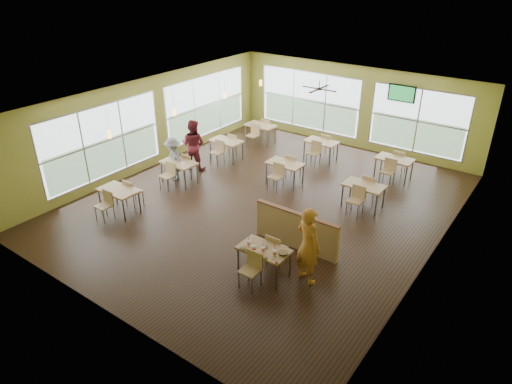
# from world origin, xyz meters

# --- Properties ---
(room) EXTENTS (12.00, 12.04, 3.20)m
(room) POSITION_xyz_m (0.00, 0.00, 1.60)
(room) COLOR black
(room) RESTS_ON ground
(window_bays) EXTENTS (9.24, 10.24, 2.38)m
(window_bays) POSITION_xyz_m (-2.65, 3.08, 1.48)
(window_bays) COLOR white
(window_bays) RESTS_ON room
(main_table) EXTENTS (1.22, 1.52, 0.87)m
(main_table) POSITION_xyz_m (2.00, -3.00, 0.63)
(main_table) COLOR tan
(main_table) RESTS_ON floor
(half_wall_divider) EXTENTS (2.40, 0.14, 1.04)m
(half_wall_divider) POSITION_xyz_m (2.00, -1.55, 0.52)
(half_wall_divider) COLOR tan
(half_wall_divider) RESTS_ON floor
(dining_tables) EXTENTS (6.92, 8.72, 0.87)m
(dining_tables) POSITION_xyz_m (-1.05, 1.71, 0.63)
(dining_tables) COLOR tan
(dining_tables) RESTS_ON floor
(pendant_lights) EXTENTS (0.11, 7.31, 0.86)m
(pendant_lights) POSITION_xyz_m (-3.20, 0.68, 2.45)
(pendant_lights) COLOR #2D2119
(pendant_lights) RESTS_ON ceiling
(ceiling_fan) EXTENTS (1.25, 1.25, 0.29)m
(ceiling_fan) POSITION_xyz_m (-0.00, 3.00, 2.95)
(ceiling_fan) COLOR #2D2119
(ceiling_fan) RESTS_ON ceiling
(tv_backwall) EXTENTS (1.00, 0.07, 0.60)m
(tv_backwall) POSITION_xyz_m (1.80, 5.90, 2.45)
(tv_backwall) COLOR black
(tv_backwall) RESTS_ON wall_back
(man_plaid) EXTENTS (0.81, 0.66, 1.92)m
(man_plaid) POSITION_xyz_m (2.91, -2.56, 0.96)
(man_plaid) COLOR #CC5D16
(man_plaid) RESTS_ON floor
(patron_maroon) EXTENTS (1.04, 0.91, 1.81)m
(patron_maroon) POSITION_xyz_m (-3.59, 0.65, 0.91)
(patron_maroon) COLOR maroon
(patron_maroon) RESTS_ON floor
(patron_grey) EXTENTS (1.08, 0.82, 1.48)m
(patron_grey) POSITION_xyz_m (-3.52, -0.42, 0.74)
(patron_grey) COLOR slate
(patron_grey) RESTS_ON floor
(cup_blue) EXTENTS (0.09, 0.09, 0.32)m
(cup_blue) POSITION_xyz_m (1.64, -3.10, 0.81)
(cup_blue) COLOR white
(cup_blue) RESTS_ON main_table
(cup_yellow) EXTENTS (0.11, 0.11, 0.38)m
(cup_yellow) POSITION_xyz_m (1.87, -3.21, 0.83)
(cup_yellow) COLOR white
(cup_yellow) RESTS_ON main_table
(cup_red_near) EXTENTS (0.09, 0.09, 0.34)m
(cup_red_near) POSITION_xyz_m (2.06, -3.11, 0.82)
(cup_red_near) COLOR white
(cup_red_near) RESTS_ON main_table
(cup_red_far) EXTENTS (0.10, 0.10, 0.36)m
(cup_red_far) POSITION_xyz_m (2.35, -3.09, 0.82)
(cup_red_far) COLOR white
(cup_red_far) RESTS_ON main_table
(food_basket) EXTENTS (0.24, 0.24, 0.05)m
(food_basket) POSITION_xyz_m (2.48, -2.93, 0.78)
(food_basket) COLOR black
(food_basket) RESTS_ON main_table
(ketchup_cup) EXTENTS (0.06, 0.06, 0.03)m
(ketchup_cup) POSITION_xyz_m (2.55, -3.30, 0.76)
(ketchup_cup) COLOR maroon
(ketchup_cup) RESTS_ON main_table
(wrapper_left) EXTENTS (0.20, 0.19, 0.04)m
(wrapper_left) POSITION_xyz_m (1.62, -3.30, 0.77)
(wrapper_left) COLOR #967348
(wrapper_left) RESTS_ON main_table
(wrapper_mid) EXTENTS (0.21, 0.19, 0.04)m
(wrapper_mid) POSITION_xyz_m (1.98, -2.95, 0.77)
(wrapper_mid) COLOR #967348
(wrapper_mid) RESTS_ON main_table
(wrapper_right) EXTENTS (0.16, 0.15, 0.03)m
(wrapper_right) POSITION_xyz_m (2.23, -3.30, 0.77)
(wrapper_right) COLOR #967348
(wrapper_right) RESTS_ON main_table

